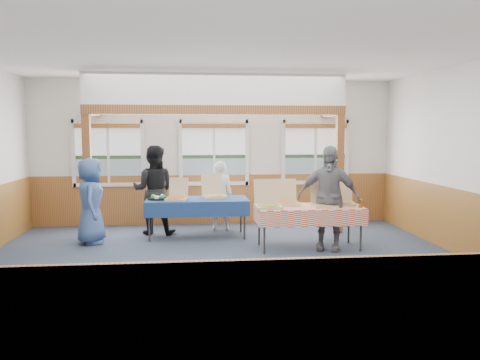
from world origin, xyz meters
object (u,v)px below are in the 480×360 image
at_px(table_left, 197,201).
at_px(table_right, 309,209).
at_px(woman_black, 154,190).
at_px(man_blue, 91,201).
at_px(person_grey, 328,198).
at_px(woman_white, 220,196).

xyz_separation_m(table_left, table_right, (1.96, -1.10, -0.00)).
bearing_deg(table_left, table_right, -23.64).
height_order(woman_black, man_blue, woman_black).
bearing_deg(man_blue, woman_black, -65.30).
height_order(woman_black, person_grey, person_grey).
height_order(woman_white, woman_black, woman_black).
xyz_separation_m(table_left, woman_black, (-0.86, 0.38, 0.19)).
bearing_deg(table_left, woman_black, 162.01).
bearing_deg(table_right, woman_white, 116.90).
xyz_separation_m(man_blue, person_grey, (4.24, -0.88, 0.12)).
relative_size(table_left, man_blue, 1.29).
distance_m(woman_black, man_blue, 1.31).
distance_m(woman_black, person_grey, 3.52).
bearing_deg(woman_white, man_blue, 27.12).
relative_size(woman_black, man_blue, 1.13).
xyz_separation_m(woman_black, man_blue, (-1.10, -0.71, -0.10)).
distance_m(table_left, man_blue, 1.99).
relative_size(table_right, woman_black, 1.12).
xyz_separation_m(table_right, woman_black, (-2.82, 1.48, 0.20)).
bearing_deg(man_blue, person_grey, -109.95).
distance_m(table_left, person_grey, 2.58).
xyz_separation_m(table_right, man_blue, (-3.92, 0.77, 0.09)).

